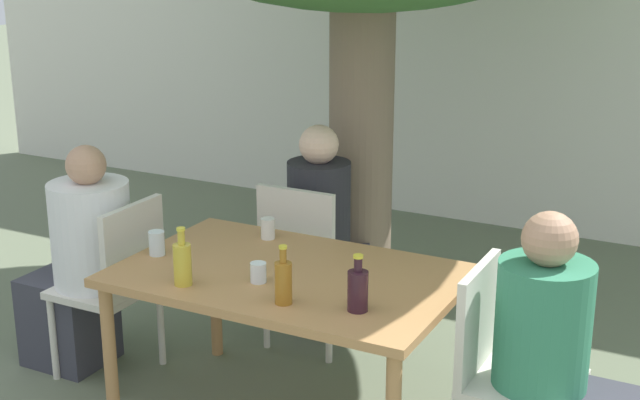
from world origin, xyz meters
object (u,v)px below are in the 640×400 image
at_px(patio_chair_0, 117,278).
at_px(patio_chair_1, 503,363).
at_px(person_seated_1, 562,375).
at_px(amber_bottle_1, 283,281).
at_px(person_seated_0, 81,268).
at_px(drinking_glass_0, 268,228).
at_px(oil_cruet_2, 182,263).
at_px(drinking_glass_1, 157,243).
at_px(drinking_glass_2, 258,272).
at_px(patio_chair_2, 306,256).
at_px(person_seated_2, 326,240).
at_px(wine_bottle_0, 358,289).
at_px(dining_table_front, 289,288).

distance_m(patio_chair_0, patio_chair_1, 1.96).
xyz_separation_m(person_seated_1, amber_bottle_1, (-1.06, -0.31, 0.30)).
bearing_deg(person_seated_0, drinking_glass_0, 110.62).
relative_size(patio_chair_0, oil_cruet_2, 3.64).
height_order(person_seated_0, person_seated_1, person_seated_0).
height_order(patio_chair_1, drinking_glass_1, patio_chair_1).
xyz_separation_m(drinking_glass_1, drinking_glass_2, (0.59, -0.07, -0.01)).
relative_size(patio_chair_0, drinking_glass_0, 9.07).
relative_size(patio_chair_0, amber_bottle_1, 3.75).
xyz_separation_m(patio_chair_2, drinking_glass_0, (-0.01, -0.37, 0.26)).
height_order(person_seated_1, person_seated_2, person_seated_2).
bearing_deg(wine_bottle_0, drinking_glass_1, 172.51).
bearing_deg(amber_bottle_1, person_seated_2, 109.67).
bearing_deg(patio_chair_2, patio_chair_0, 46.34).
distance_m(dining_table_front, patio_chair_1, 0.99).
xyz_separation_m(person_seated_0, drinking_glass_0, (0.90, 0.34, 0.25)).
bearing_deg(person_seated_0, patio_chair_2, 127.99).
height_order(wine_bottle_0, drinking_glass_2, wine_bottle_0).
distance_m(person_seated_2, drinking_glass_0, 0.66).
distance_m(patio_chair_2, person_seated_0, 1.16).
distance_m(wine_bottle_0, drinking_glass_0, 0.95).
bearing_deg(patio_chair_0, wine_bottle_0, 80.58).
distance_m(patio_chair_1, patio_chair_2, 1.46).
relative_size(patio_chair_0, patio_chair_1, 1.00).
bearing_deg(drinking_glass_1, patio_chair_1, 3.27).
height_order(person_seated_2, wine_bottle_0, person_seated_2).
relative_size(patio_chair_2, amber_bottle_1, 3.75).
bearing_deg(amber_bottle_1, dining_table_front, 116.13).
relative_size(wine_bottle_0, drinking_glass_0, 2.29).
bearing_deg(patio_chair_1, amber_bottle_1, 110.57).
height_order(patio_chair_0, person_seated_1, person_seated_1).
xyz_separation_m(wine_bottle_0, oil_cruet_2, (-0.77, -0.10, 0.01)).
xyz_separation_m(dining_table_front, oil_cruet_2, (-0.32, -0.33, 0.17)).
bearing_deg(person_seated_1, oil_cruet_2, 102.26).
bearing_deg(patio_chair_0, drinking_glass_1, 74.39).
bearing_deg(patio_chair_2, person_seated_1, 154.77).
distance_m(patio_chair_2, person_seated_2, 0.24).
distance_m(person_seated_2, drinking_glass_2, 1.16).
xyz_separation_m(wine_bottle_0, drinking_glass_0, (-0.75, 0.58, -0.04)).
xyz_separation_m(oil_cruet_2, drinking_glass_2, (0.27, 0.17, -0.05)).
height_order(dining_table_front, oil_cruet_2, oil_cruet_2).
xyz_separation_m(person_seated_2, oil_cruet_2, (-0.03, -1.28, 0.30)).
bearing_deg(drinking_glass_1, drinking_glass_0, 51.89).
xyz_separation_m(dining_table_front, patio_chair_0, (-0.98, 0.00, -0.14)).
bearing_deg(person_seated_2, person_seated_1, 147.88).
bearing_deg(person_seated_1, person_seated_0, 90.00).
height_order(wine_bottle_0, drinking_glass_1, wine_bottle_0).
height_order(dining_table_front, patio_chair_0, patio_chair_0).
bearing_deg(drinking_glass_2, wine_bottle_0, -8.34).
xyz_separation_m(person_seated_0, drinking_glass_2, (1.15, -0.16, 0.24)).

